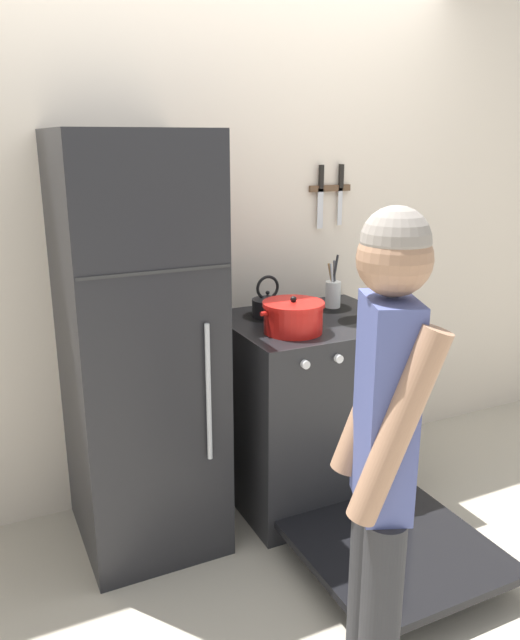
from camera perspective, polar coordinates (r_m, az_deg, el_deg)
The scene contains 9 objects.
ground_plane at distance 3.52m, azimuth -2.86°, elevation -13.63°, with size 14.00×14.00×0.00m, color #B2A893.
wall_back at distance 3.11m, azimuth -3.41°, elevation 7.44°, with size 10.00×0.06×2.55m.
refrigerator at distance 2.70m, azimuth -11.05°, elevation -2.55°, with size 0.59×0.69×1.79m.
stove_range at distance 3.12m, azimuth 4.99°, elevation -8.31°, with size 0.82×1.44×0.92m.
dutch_oven_pot at distance 2.76m, azimuth 3.05°, elevation 0.29°, with size 0.32×0.28×0.16m.
tea_kettle at distance 3.01m, azimuth 0.74°, elevation 1.45°, with size 0.19×0.15×0.20m.
utensil_jar at distance 3.19m, azimuth 6.69°, elevation 2.50°, with size 0.08×0.08×0.27m.
person at distance 1.75m, azimuth 11.09°, elevation -12.73°, with size 0.34×0.39×1.60m.
wall_knife_strip at distance 3.31m, azimuth 6.43°, elevation 11.95°, with size 0.24×0.03×0.32m.
Camera 1 is at (-1.17, -2.81, 1.75)m, focal length 35.00 mm.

